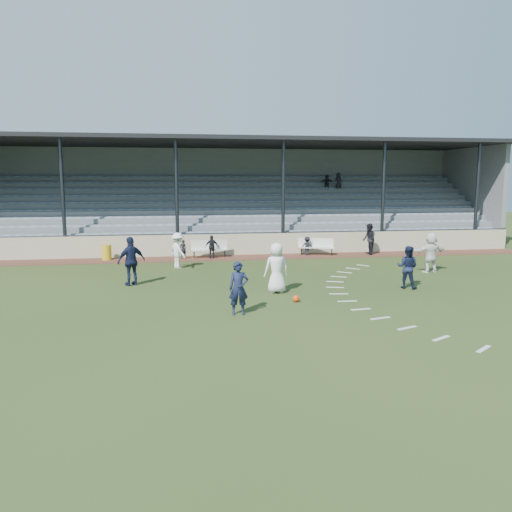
{
  "coord_description": "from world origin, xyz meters",
  "views": [
    {
      "loc": [
        -2.94,
        -16.34,
        4.2
      ],
      "look_at": [
        0.0,
        2.5,
        1.3
      ],
      "focal_mm": 35.0,
      "sensor_mm": 36.0,
      "label": 1
    }
  ],
  "objects": [
    {
      "name": "player_white_back",
      "position": [
        8.49,
        4.79,
        0.93
      ],
      "size": [
        1.79,
        0.84,
        1.86
      ],
      "primitive_type": "imported",
      "rotation": [
        0.0,
        0.0,
        3.32
      ],
      "color": "white",
      "rests_on": "ground"
    },
    {
      "name": "player_navy_wing",
      "position": [
        -4.84,
        3.93,
        0.99
      ],
      "size": [
        1.25,
        0.99,
        1.98
      ],
      "primitive_type": "imported",
      "rotation": [
        0.0,
        0.0,
        3.66
      ],
      "color": "#141A37",
      "rests_on": "ground"
    },
    {
      "name": "bench_right",
      "position": [
        4.72,
        10.73,
        0.58
      ],
      "size": [
        2.02,
        1.07,
        0.95
      ],
      "rotation": [
        0.0,
        0.0,
        -0.32
      ],
      "color": "silver",
      "rests_on": "cinder_track"
    },
    {
      "name": "player_white_lead",
      "position": [
        0.66,
        1.73,
        0.95
      ],
      "size": [
        0.99,
        0.71,
        1.9
      ],
      "primitive_type": "imported",
      "rotation": [
        0.0,
        0.0,
        3.26
      ],
      "color": "white",
      "rests_on": "ground"
    },
    {
      "name": "sub_left_near",
      "position": [
        -2.73,
        10.54,
        0.53
      ],
      "size": [
        0.43,
        0.36,
        1.02
      ],
      "primitive_type": "imported",
      "rotation": [
        0.0,
        0.0,
        3.5
      ],
      "color": "black",
      "rests_on": "cinder_track"
    },
    {
      "name": "sub_right",
      "position": [
        4.19,
        10.7,
        0.55
      ],
      "size": [
        0.76,
        0.57,
        1.05
      ],
      "primitive_type": "imported",
      "rotation": [
        0.0,
        0.0,
        2.85
      ],
      "color": "black",
      "rests_on": "cinder_track"
    },
    {
      "name": "grandstand",
      "position": [
        0.0,
        16.26,
        2.2
      ],
      "size": [
        34.6,
        9.0,
        6.61
      ],
      "color": "slate",
      "rests_on": "ground"
    },
    {
      "name": "penalty_arc",
      "position": [
        4.12,
        0.0,
        0.01
      ],
      "size": [
        3.89,
        14.63,
        0.01
      ],
      "color": "silver",
      "rests_on": "ground"
    },
    {
      "name": "bench_left",
      "position": [
        -1.3,
        10.74,
        0.58
      ],
      "size": [
        2.03,
        0.67,
        0.95
      ],
      "rotation": [
        0.0,
        0.0,
        0.11
      ],
      "color": "silver",
      "rests_on": "cinder_track"
    },
    {
      "name": "sub_left_far",
      "position": [
        -1.18,
        10.36,
        0.65
      ],
      "size": [
        0.74,
        0.32,
        1.25
      ],
      "primitive_type": "imported",
      "rotation": [
        0.0,
        0.0,
        3.16
      ],
      "color": "black",
      "rests_on": "cinder_track"
    },
    {
      "name": "player_navy_lead",
      "position": [
        -1.12,
        -1.14,
        0.84
      ],
      "size": [
        0.64,
        0.43,
        1.69
      ],
      "primitive_type": "imported",
      "rotation": [
        0.0,
        0.0,
        -0.05
      ],
      "color": "#141A37",
      "rests_on": "ground"
    },
    {
      "name": "cinder_track",
      "position": [
        0.0,
        10.5,
        0.01
      ],
      "size": [
        34.0,
        2.0,
        0.02
      ],
      "primitive_type": "cube",
      "color": "#512C20",
      "rests_on": "ground"
    },
    {
      "name": "ground",
      "position": [
        0.0,
        0.0,
        0.0
      ],
      "size": [
        90.0,
        90.0,
        0.0
      ],
      "primitive_type": "plane",
      "color": "#2D3D19",
      "rests_on": "ground"
    },
    {
      "name": "player_navy_mid",
      "position": [
        5.88,
        1.71,
        0.84
      ],
      "size": [
        1.03,
        1.0,
        1.68
      ],
      "primitive_type": "imported",
      "rotation": [
        0.0,
        0.0,
        2.48
      ],
      "color": "#141A37",
      "rests_on": "ground"
    },
    {
      "name": "player_white_wing",
      "position": [
        -3.0,
        7.62,
        0.86
      ],
      "size": [
        1.12,
        1.28,
        1.72
      ],
      "primitive_type": "imported",
      "rotation": [
        0.0,
        0.0,
        2.1
      ],
      "color": "white",
      "rests_on": "ground"
    },
    {
      "name": "retaining_wall",
      "position": [
        0.0,
        11.55,
        0.6
      ],
      "size": [
        34.0,
        0.18,
        1.2
      ],
      "primitive_type": "cube",
      "color": "#BDB391",
      "rests_on": "ground"
    },
    {
      "name": "football",
      "position": [
        1.05,
        0.19,
        0.12
      ],
      "size": [
        0.24,
        0.24,
        0.24
      ],
      "primitive_type": "sphere",
      "color": "#F0400E",
      "rests_on": "ground"
    },
    {
      "name": "trash_bin",
      "position": [
        -6.74,
        10.75,
        0.42
      ],
      "size": [
        0.49,
        0.49,
        0.79
      ],
      "primitive_type": "cylinder",
      "color": "gold",
      "rests_on": "cinder_track"
    },
    {
      "name": "official",
      "position": [
        7.71,
        10.38,
        0.9
      ],
      "size": [
        0.75,
        0.92,
        1.77
      ],
      "primitive_type": "imported",
      "rotation": [
        0.0,
        0.0,
        4.62
      ],
      "color": "black",
      "rests_on": "cinder_track"
    }
  ]
}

